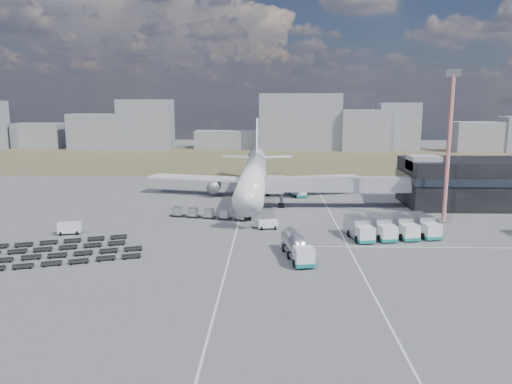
{
  "coord_description": "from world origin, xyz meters",
  "views": [
    {
      "loc": [
        3.93,
        -82.98,
        22.23
      ],
      "look_at": [
        0.94,
        16.99,
        4.0
      ],
      "focal_mm": 35.0,
      "sensor_mm": 36.0,
      "label": 1
    }
  ],
  "objects": [
    {
      "name": "uld_row",
      "position": [
        -7.92,
        10.18,
        1.02
      ],
      "size": [
        15.53,
        5.05,
        1.71
      ],
      "rotation": [
        0.0,
        0.0,
        -0.23
      ],
      "color": "black",
      "rests_on": "ground"
    },
    {
      "name": "floodlight_mast",
      "position": [
        36.37,
        8.95,
        13.96
      ],
      "size": [
        2.66,
        2.15,
        27.85
      ],
      "rotation": [
        0.0,
        0.0,
        -0.27
      ],
      "color": "red",
      "rests_on": "ground"
    },
    {
      "name": "utility_van",
      "position": [
        -30.11,
        -2.0,
        1.02
      ],
      "size": [
        4.02,
        2.44,
        2.05
      ],
      "primitive_type": "cube",
      "rotation": [
        0.0,
        0.0,
        0.21
      ],
      "color": "white",
      "rests_on": "ground"
    },
    {
      "name": "ground",
      "position": [
        0.0,
        0.0,
        0.0
      ],
      "size": [
        420.0,
        420.0,
        0.0
      ],
      "primitive_type": "plane",
      "color": "#565659",
      "rests_on": "ground"
    },
    {
      "name": "skyline",
      "position": [
        -4.67,
        147.89,
        9.63
      ],
      "size": [
        309.91,
        24.6,
        25.76
      ],
      "color": "gray",
      "rests_on": "ground"
    },
    {
      "name": "jet_bridge",
      "position": [
        15.9,
        20.42,
        5.05
      ],
      "size": [
        30.3,
        3.8,
        7.05
      ],
      "color": "#939399",
      "rests_on": "ground"
    },
    {
      "name": "lane_markings",
      "position": [
        9.77,
        3.0,
        0.01
      ],
      "size": [
        47.12,
        110.0,
        0.01
      ],
      "color": "silver",
      "rests_on": "ground"
    },
    {
      "name": "terminal",
      "position": [
        47.77,
        23.96,
        5.25
      ],
      "size": [
        30.4,
        16.4,
        11.0
      ],
      "color": "black",
      "rests_on": "ground"
    },
    {
      "name": "pushback_tug",
      "position": [
        3.42,
        2.64,
        0.77
      ],
      "size": [
        3.76,
        2.54,
        1.54
      ],
      "primitive_type": "cube",
      "rotation": [
        0.0,
        0.0,
        0.18
      ],
      "color": "white",
      "rests_on": "ground"
    },
    {
      "name": "service_trucks_near",
      "position": [
        24.01,
        -2.11,
        1.7
      ],
      "size": [
        15.34,
        10.4,
        3.13
      ],
      "rotation": [
        0.0,
        0.0,
        0.2
      ],
      "color": "white",
      "rests_on": "ground"
    },
    {
      "name": "airliner",
      "position": [
        0.0,
        32.38,
        5.29
      ],
      "size": [
        51.59,
        64.53,
        17.62
      ],
      "color": "white",
      "rests_on": "ground"
    },
    {
      "name": "catering_truck",
      "position": [
        10.39,
        33.82,
        1.45
      ],
      "size": [
        4.0,
        6.61,
        2.83
      ],
      "rotation": [
        0.0,
        0.0,
        0.25
      ],
      "color": "white",
      "rests_on": "ground"
    },
    {
      "name": "fuel_tanker",
      "position": [
        7.74,
        -14.12,
        1.7
      ],
      "size": [
        4.52,
        10.86,
        3.41
      ],
      "rotation": [
        0.0,
        0.0,
        0.18
      ],
      "color": "white",
      "rests_on": "ground"
    },
    {
      "name": "baggage_dollies",
      "position": [
        -29.63,
        -13.71,
        0.32
      ],
      "size": [
        29.33,
        20.74,
        0.64
      ],
      "rotation": [
        0.0,
        0.0,
        0.34
      ],
      "color": "black",
      "rests_on": "ground"
    },
    {
      "name": "grass_strip",
      "position": [
        0.0,
        110.0,
        0.01
      ],
      "size": [
        420.0,
        90.0,
        0.01
      ],
      "primitive_type": "cube",
      "color": "brown",
      "rests_on": "ground"
    }
  ]
}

